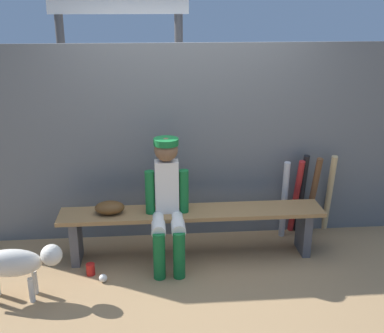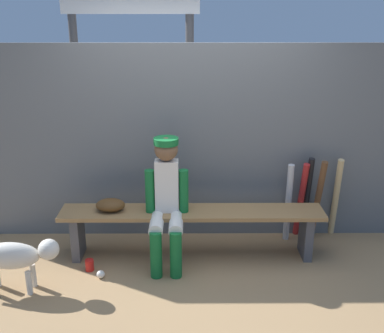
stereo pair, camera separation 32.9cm
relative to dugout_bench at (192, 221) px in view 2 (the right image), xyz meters
name	(u,v)px [view 2 (the right image)]	position (x,y,z in m)	size (l,w,h in m)	color
ground_plane	(192,255)	(0.00, 0.00, -0.38)	(30.00, 30.00, 0.00)	#9E7A51
chainlink_fence	(192,144)	(0.00, 0.49, 0.63)	(4.89, 0.03, 2.03)	#595E63
dugout_bench	(192,221)	(0.00, 0.00, 0.00)	(2.54, 0.36, 0.49)	olive
player_seated	(166,198)	(-0.24, -0.11, 0.29)	(0.41, 0.55, 1.22)	silver
baseball_glove	(110,205)	(-0.78, 0.00, 0.17)	(0.28, 0.20, 0.12)	#593819
bat_aluminum_silver	(288,203)	(1.00, 0.31, 0.05)	(0.06, 0.06, 0.86)	#B7B7BC
bat_aluminum_red	(301,200)	(1.14, 0.38, 0.05)	(0.06, 0.06, 0.87)	#B22323
bat_aluminum_black	(307,198)	(1.20, 0.40, 0.07)	(0.06, 0.06, 0.91)	black
bat_wood_dark	(318,201)	(1.30, 0.32, 0.07)	(0.06, 0.06, 0.91)	brown
bat_wood_natural	(336,198)	(1.51, 0.41, 0.07)	(0.06, 0.06, 0.90)	tan
baseball	(101,274)	(-0.84, -0.40, -0.34)	(0.07, 0.07, 0.07)	white
cup_on_ground	(90,265)	(-0.97, -0.27, -0.33)	(0.08, 0.08, 0.11)	red
cup_on_bench	(150,203)	(-0.40, 0.05, 0.16)	(0.08, 0.08, 0.11)	silver
scoreboard	(135,9)	(-0.65, 1.69, 1.93)	(1.90, 0.27, 3.36)	#3F3F42
dog	(16,256)	(-1.51, -0.59, -0.05)	(0.84, 0.20, 0.49)	beige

